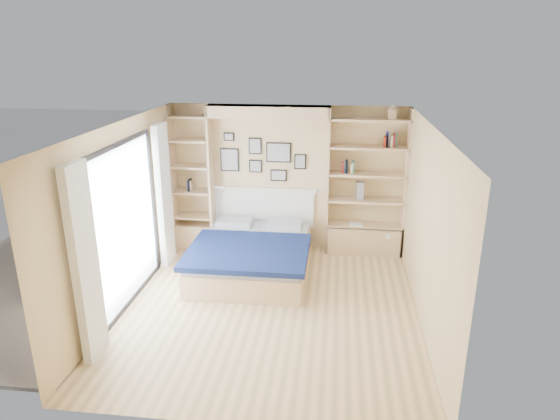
# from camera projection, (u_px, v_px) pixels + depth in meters

# --- Properties ---
(ground) EXTENTS (4.50, 4.50, 0.00)m
(ground) POSITION_uv_depth(u_px,v_px,m) (270.00, 307.00, 6.88)
(ground) COLOR #E1B981
(ground) RESTS_ON ground
(room_shell) EXTENTS (4.50, 4.50, 4.50)m
(room_shell) POSITION_uv_depth(u_px,v_px,m) (259.00, 199.00, 8.01)
(room_shell) COLOR tan
(room_shell) RESTS_ON ground
(bed) EXTENTS (1.81, 2.24, 1.07)m
(bed) POSITION_uv_depth(u_px,v_px,m) (252.00, 255.00, 7.89)
(bed) COLOR tan
(bed) RESTS_ON ground
(photo_gallery) EXTENTS (1.48, 0.02, 0.82)m
(photo_gallery) POSITION_uv_depth(u_px,v_px,m) (261.00, 157.00, 8.51)
(photo_gallery) COLOR black
(photo_gallery) RESTS_ON ground
(reading_lamps) EXTENTS (1.92, 0.12, 0.15)m
(reading_lamps) POSITION_uv_depth(u_px,v_px,m) (268.00, 190.00, 8.45)
(reading_lamps) COLOR silver
(reading_lamps) RESTS_ON ground
(shelf_decor) EXTENTS (3.49, 0.23, 2.03)m
(shelf_decor) POSITION_uv_depth(u_px,v_px,m) (353.00, 157.00, 8.16)
(shelf_decor) COLOR #A51E1E
(shelf_decor) RESTS_ON ground
(deck) EXTENTS (3.20, 4.00, 0.05)m
(deck) POSITION_uv_depth(u_px,v_px,m) (26.00, 293.00, 7.28)
(deck) COLOR #6F6051
(deck) RESTS_ON ground
(deck_chair) EXTENTS (0.66, 0.80, 0.69)m
(deck_chair) POSITION_uv_depth(u_px,v_px,m) (50.00, 268.00, 7.31)
(deck_chair) COLOR tan
(deck_chair) RESTS_ON ground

